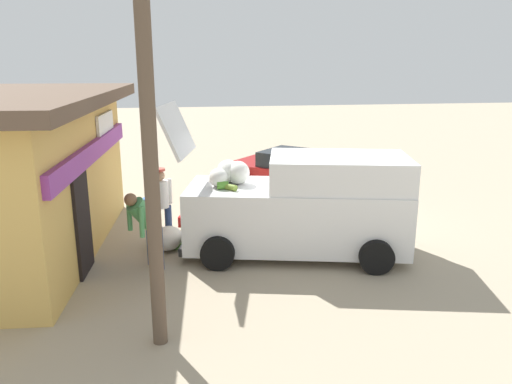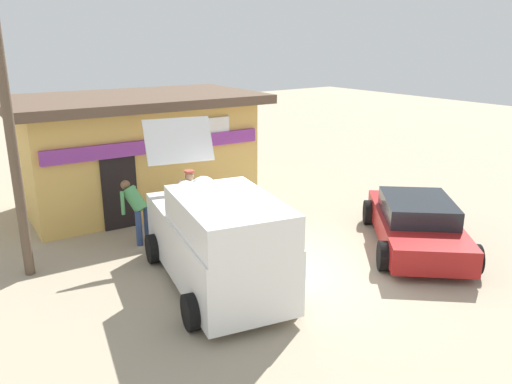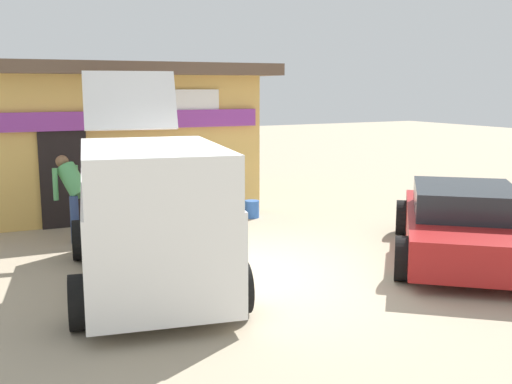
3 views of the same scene
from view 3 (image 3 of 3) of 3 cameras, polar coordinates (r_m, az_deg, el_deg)
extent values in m
plane|color=tan|center=(9.44, 1.09, -6.96)|extent=(60.00, 60.00, 0.00)
cube|color=#E0B259|center=(14.14, -14.11, 4.53)|extent=(6.39, 3.75, 2.98)
cube|color=purple|center=(12.39, -12.74, 6.63)|extent=(5.88, 0.49, 0.36)
cube|color=black|center=(12.35, -17.64, 1.34)|extent=(0.90, 0.12, 2.00)
cube|color=white|center=(12.74, -6.75, 8.23)|extent=(1.50, 0.15, 0.60)
cube|color=brown|center=(14.09, -14.39, 11.08)|extent=(7.25, 4.61, 0.25)
cube|color=white|center=(8.59, -10.18, -3.39)|extent=(2.61, 4.60, 1.22)
cube|color=white|center=(7.61, -9.76, 1.99)|extent=(2.20, 2.98, 0.62)
cube|color=black|center=(6.35, -8.48, 0.18)|extent=(1.46, 0.39, 0.47)
cube|color=white|center=(10.73, -11.77, 8.46)|extent=(1.63, 0.79, 1.00)
ellipsoid|color=silver|center=(9.62, -10.07, 3.12)|extent=(0.56, 0.46, 0.46)
ellipsoid|color=silver|center=(9.96, -11.87, 3.02)|extent=(0.44, 0.37, 0.37)
ellipsoid|color=silver|center=(9.83, -9.78, 3.29)|extent=(0.56, 0.47, 0.47)
cylinder|color=#50932E|center=(9.85, -12.84, 2.28)|extent=(0.15, 0.22, 0.15)
cylinder|color=olive|center=(9.69, -13.22, 2.03)|extent=(0.26, 0.26, 0.12)
cube|color=black|center=(10.85, -11.28, -3.52)|extent=(1.63, 0.43, 0.16)
cube|color=red|center=(10.71, -15.02, -0.61)|extent=(0.15, 0.09, 0.20)
cube|color=red|center=(10.81, -7.80, -0.27)|extent=(0.15, 0.09, 0.20)
cylinder|color=black|center=(7.27, -16.37, -9.93)|extent=(0.35, 0.67, 0.64)
cylinder|color=black|center=(7.47, -1.61, -8.97)|extent=(0.35, 0.67, 0.64)
cylinder|color=black|center=(10.09, -16.29, -4.36)|extent=(0.35, 0.67, 0.64)
cylinder|color=black|center=(10.24, -5.69, -3.81)|extent=(0.35, 0.67, 0.64)
cube|color=maroon|center=(10.31, 18.89, -3.42)|extent=(4.06, 4.28, 0.56)
cube|color=#1E2328|center=(10.21, 19.05, -0.69)|extent=(2.47, 2.51, 0.44)
cylinder|color=black|center=(11.84, 22.75, -2.66)|extent=(0.59, 0.63, 0.64)
cylinder|color=black|center=(11.67, 13.60, -2.34)|extent=(0.59, 0.63, 0.64)
cylinder|color=black|center=(8.91, 13.64, -6.11)|extent=(0.59, 0.63, 0.64)
cylinder|color=navy|center=(11.37, -9.11, -2.07)|extent=(0.15, 0.15, 0.81)
cylinder|color=navy|center=(11.56, -10.51, -1.91)|extent=(0.15, 0.15, 0.81)
cylinder|color=silver|center=(11.35, -9.92, 1.43)|extent=(0.48, 0.48, 0.57)
sphere|color=tan|center=(11.30, -9.98, 3.42)|extent=(0.22, 0.22, 0.22)
cylinder|color=#CC4C3F|center=(11.28, -10.00, 4.07)|extent=(0.24, 0.24, 0.05)
cylinder|color=silver|center=(11.21, -8.91, 1.43)|extent=(0.09, 0.09, 0.54)
cylinder|color=silver|center=(11.48, -10.91, 1.57)|extent=(0.09, 0.09, 0.54)
cylinder|color=navy|center=(11.12, -16.71, -2.54)|extent=(0.15, 0.15, 0.85)
cylinder|color=navy|center=(11.35, -15.45, -2.23)|extent=(0.15, 0.15, 0.85)
cylinder|color=#4C9959|center=(11.25, -16.87, 1.02)|extent=(0.62, 0.72, 0.68)
sphere|color=brown|center=(11.39, -17.81, 2.76)|extent=(0.23, 0.23, 0.23)
cylinder|color=#4C9959|center=(11.23, -18.38, 0.69)|extent=(0.09, 0.09, 0.57)
cylinder|color=#4C9959|center=(11.55, -16.60, 1.03)|extent=(0.09, 0.09, 0.57)
ellipsoid|color=silver|center=(11.27, -11.46, -3.09)|extent=(0.87, 0.74, 0.49)
cylinder|color=#6EAB31|center=(11.19, -10.78, -4.04)|extent=(0.30, 0.22, 0.15)
cylinder|color=#60A133|center=(11.02, -11.07, -4.28)|extent=(0.32, 0.34, 0.14)
cylinder|color=#55AC31|center=(11.59, -11.25, -3.58)|extent=(0.16, 0.30, 0.15)
cylinder|color=#619E46|center=(11.07, -11.33, -4.36)|extent=(0.16, 0.27, 0.10)
cylinder|color=#53A833|center=(11.07, -10.16, -4.27)|extent=(0.31, 0.33, 0.12)
cylinder|color=blue|center=(12.80, -0.38, -1.62)|extent=(0.31, 0.31, 0.37)
camera|label=1|loc=(12.29, -62.82, 9.86)|focal=34.87mm
camera|label=2|loc=(3.08, -127.51, 36.36)|focal=35.61mm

